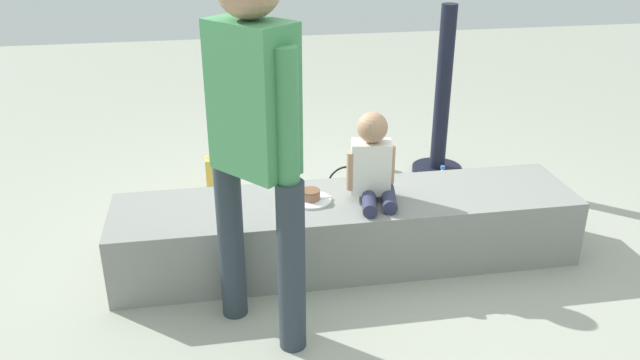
{
  "coord_description": "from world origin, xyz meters",
  "views": [
    {
      "loc": [
        -0.68,
        -3.07,
        1.91
      ],
      "look_at": [
        -0.2,
        -0.28,
        0.63
      ],
      "focal_mm": 36.41,
      "sensor_mm": 36.0,
      "label": 1
    }
  ],
  "objects_px": {
    "cake_plate": "(311,197)",
    "handbag_black_leather": "(346,201)",
    "adult_standing": "(254,123)",
    "water_bottle_near_gift": "(441,184)",
    "gift_bag": "(220,174)",
    "party_cup_red": "(187,215)",
    "child_seated": "(373,163)",
    "water_bottle_far_side": "(370,154)"
  },
  "relations": [
    {
      "from": "cake_plate",
      "to": "handbag_black_leather",
      "type": "distance_m",
      "value": 0.59
    },
    {
      "from": "adult_standing",
      "to": "handbag_black_leather",
      "type": "relative_size",
      "value": 4.58
    },
    {
      "from": "water_bottle_near_gift",
      "to": "handbag_black_leather",
      "type": "relative_size",
      "value": 0.64
    },
    {
      "from": "adult_standing",
      "to": "gift_bag",
      "type": "height_order",
      "value": "adult_standing"
    },
    {
      "from": "cake_plate",
      "to": "water_bottle_near_gift",
      "type": "height_order",
      "value": "cake_plate"
    },
    {
      "from": "adult_standing",
      "to": "party_cup_red",
      "type": "relative_size",
      "value": 17.22
    },
    {
      "from": "child_seated",
      "to": "handbag_black_leather",
      "type": "bearing_deg",
      "value": 94.32
    },
    {
      "from": "adult_standing",
      "to": "party_cup_red",
      "type": "distance_m",
      "value": 1.55
    },
    {
      "from": "party_cup_red",
      "to": "handbag_black_leather",
      "type": "bearing_deg",
      "value": -8.42
    },
    {
      "from": "gift_bag",
      "to": "water_bottle_far_side",
      "type": "bearing_deg",
      "value": 12.16
    },
    {
      "from": "adult_standing",
      "to": "handbag_black_leather",
      "type": "distance_m",
      "value": 1.47
    },
    {
      "from": "gift_bag",
      "to": "child_seated",
      "type": "bearing_deg",
      "value": -53.11
    },
    {
      "from": "water_bottle_near_gift",
      "to": "gift_bag",
      "type": "bearing_deg",
      "value": 165.51
    },
    {
      "from": "child_seated",
      "to": "water_bottle_far_side",
      "type": "distance_m",
      "value": 1.43
    },
    {
      "from": "child_seated",
      "to": "adult_standing",
      "type": "distance_m",
      "value": 0.94
    },
    {
      "from": "cake_plate",
      "to": "gift_bag",
      "type": "relative_size",
      "value": 0.79
    },
    {
      "from": "cake_plate",
      "to": "water_bottle_near_gift",
      "type": "bearing_deg",
      "value": 33.48
    },
    {
      "from": "gift_bag",
      "to": "adult_standing",
      "type": "bearing_deg",
      "value": -84.63
    },
    {
      "from": "adult_standing",
      "to": "party_cup_red",
      "type": "xyz_separation_m",
      "value": [
        -0.37,
        1.14,
        -0.98
      ]
    },
    {
      "from": "child_seated",
      "to": "water_bottle_near_gift",
      "type": "bearing_deg",
      "value": 46.06
    },
    {
      "from": "gift_bag",
      "to": "water_bottle_near_gift",
      "type": "distance_m",
      "value": 1.5
    },
    {
      "from": "water_bottle_far_side",
      "to": "party_cup_red",
      "type": "distance_m",
      "value": 1.5
    },
    {
      "from": "water_bottle_near_gift",
      "to": "child_seated",
      "type": "bearing_deg",
      "value": -133.94
    },
    {
      "from": "handbag_black_leather",
      "to": "cake_plate",
      "type": "bearing_deg",
      "value": -122.92
    },
    {
      "from": "child_seated",
      "to": "party_cup_red",
      "type": "distance_m",
      "value": 1.31
    },
    {
      "from": "cake_plate",
      "to": "handbag_black_leather",
      "type": "xyz_separation_m",
      "value": [
        0.29,
        0.45,
        -0.26
      ]
    },
    {
      "from": "party_cup_red",
      "to": "handbag_black_leather",
      "type": "xyz_separation_m",
      "value": [
        0.98,
        -0.14,
        0.09
      ]
    },
    {
      "from": "water_bottle_near_gift",
      "to": "cake_plate",
      "type": "bearing_deg",
      "value": -146.52
    },
    {
      "from": "gift_bag",
      "to": "water_bottle_near_gift",
      "type": "relative_size",
      "value": 1.19
    },
    {
      "from": "water_bottle_far_side",
      "to": "handbag_black_leather",
      "type": "bearing_deg",
      "value": -113.68
    },
    {
      "from": "cake_plate",
      "to": "water_bottle_far_side",
      "type": "xyz_separation_m",
      "value": [
        0.65,
        1.27,
        -0.3
      ]
    },
    {
      "from": "cake_plate",
      "to": "water_bottle_near_gift",
      "type": "xyz_separation_m",
      "value": [
        0.98,
        0.65,
        -0.29
      ]
    },
    {
      "from": "gift_bag",
      "to": "cake_plate",
      "type": "bearing_deg",
      "value": -65.47
    },
    {
      "from": "water_bottle_near_gift",
      "to": "adult_standing",
      "type": "bearing_deg",
      "value": -137.31
    },
    {
      "from": "party_cup_red",
      "to": "cake_plate",
      "type": "bearing_deg",
      "value": -40.71
    },
    {
      "from": "child_seated",
      "to": "handbag_black_leather",
      "type": "height_order",
      "value": "child_seated"
    },
    {
      "from": "handbag_black_leather",
      "to": "water_bottle_near_gift",
      "type": "bearing_deg",
      "value": 16.33
    },
    {
      "from": "adult_standing",
      "to": "water_bottle_near_gift",
      "type": "relative_size",
      "value": 7.19
    },
    {
      "from": "child_seated",
      "to": "party_cup_red",
      "type": "relative_size",
      "value": 4.88
    },
    {
      "from": "water_bottle_near_gift",
      "to": "party_cup_red",
      "type": "xyz_separation_m",
      "value": [
        -1.67,
        -0.06,
        -0.06
      ]
    },
    {
      "from": "water_bottle_far_side",
      "to": "water_bottle_near_gift",
      "type": "bearing_deg",
      "value": -61.47
    },
    {
      "from": "water_bottle_far_side",
      "to": "gift_bag",
      "type": "bearing_deg",
      "value": -167.84
    }
  ]
}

